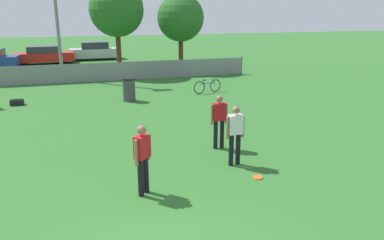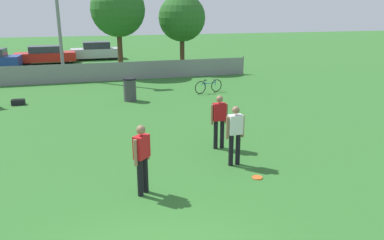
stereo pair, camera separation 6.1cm
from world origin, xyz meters
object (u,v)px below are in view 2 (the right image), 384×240
at_px(tree_far_right, 182,18).
at_px(frisbee_disc, 257,177).
at_px(gear_bag_sideline, 18,102).
at_px(tree_near_pole, 118,10).
at_px(player_thrower_red, 219,118).
at_px(bicycle_sideline, 209,86).
at_px(player_defender_red, 142,155).
at_px(trash_bin, 130,89).
at_px(player_receiver_white, 235,132).
at_px(parked_car_silver, 97,51).
at_px(parked_car_red, 45,55).

distance_m(tree_far_right, frisbee_disc, 18.02).
bearing_deg(gear_bag_sideline, tree_near_pole, 52.64).
height_order(player_thrower_red, bicycle_sideline, player_thrower_red).
bearing_deg(player_defender_red, gear_bag_sideline, 67.17).
height_order(tree_near_pole, trash_bin, tree_near_pole).
height_order(player_receiver_white, bicycle_sideline, player_receiver_white).
bearing_deg(parked_car_silver, trash_bin, -89.16).
relative_size(tree_far_right, trash_bin, 4.80).
bearing_deg(tree_far_right, frisbee_disc, -98.85).
bearing_deg(gear_bag_sideline, frisbee_disc, -55.31).
bearing_deg(player_thrower_red, bicycle_sideline, 75.64).
bearing_deg(parked_car_red, player_thrower_red, -76.95).
height_order(gear_bag_sideline, parked_car_silver, parked_car_silver).
relative_size(frisbee_disc, gear_bag_sideline, 0.48).
relative_size(gear_bag_sideline, parked_car_red, 0.12).
xyz_separation_m(tree_far_right, player_defender_red, (-5.65, -17.48, -2.62)).
bearing_deg(tree_near_pole, frisbee_disc, -84.72).
bearing_deg(bicycle_sideline, parked_car_silver, 91.67).
distance_m(player_thrower_red, parked_car_red, 22.63).
bearing_deg(parked_car_silver, player_defender_red, -92.18).
distance_m(bicycle_sideline, gear_bag_sideline, 9.06).
distance_m(frisbee_disc, parked_car_silver, 25.81).
relative_size(frisbee_disc, parked_car_red, 0.06).
bearing_deg(player_thrower_red, frisbee_disc, -82.70).
height_order(tree_far_right, trash_bin, tree_far_right).
bearing_deg(player_defender_red, player_receiver_white, -24.64).
xyz_separation_m(gear_bag_sideline, parked_car_silver, (4.22, 15.63, 0.58)).
relative_size(gear_bag_sideline, parked_car_silver, 0.13).
bearing_deg(trash_bin, tree_far_right, 59.69).
height_order(player_thrower_red, parked_car_silver, player_thrower_red).
xyz_separation_m(trash_bin, parked_car_red, (-4.76, 14.55, 0.14)).
xyz_separation_m(bicycle_sideline, gear_bag_sideline, (-9.06, 0.02, -0.21)).
distance_m(tree_far_right, parked_car_silver, 10.25).
bearing_deg(player_thrower_red, player_receiver_white, -89.64).
relative_size(tree_near_pole, trash_bin, 5.43).
relative_size(player_receiver_white, gear_bag_sideline, 2.98).
xyz_separation_m(tree_near_pole, frisbee_disc, (1.58, -17.06, -4.12)).
height_order(trash_bin, parked_car_silver, parked_car_silver).
distance_m(frisbee_disc, gear_bag_sideline, 12.20).
relative_size(player_receiver_white, frisbee_disc, 6.24).
height_order(tree_far_right, player_thrower_red, tree_far_right).
xyz_separation_m(tree_far_right, parked_car_red, (-9.47, 6.49, -2.90)).
relative_size(bicycle_sideline, parked_car_silver, 0.37).
distance_m(tree_near_pole, bicycle_sideline, 8.81).
bearing_deg(player_receiver_white, bicycle_sideline, 72.62).
distance_m(tree_far_right, player_receiver_white, 16.97).
xyz_separation_m(tree_far_right, gear_bag_sideline, (-9.66, -7.43, -3.46)).
distance_m(tree_near_pole, player_receiver_white, 16.47).
bearing_deg(tree_near_pole, player_defender_red, -94.52).
distance_m(tree_far_right, gear_bag_sideline, 12.67).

